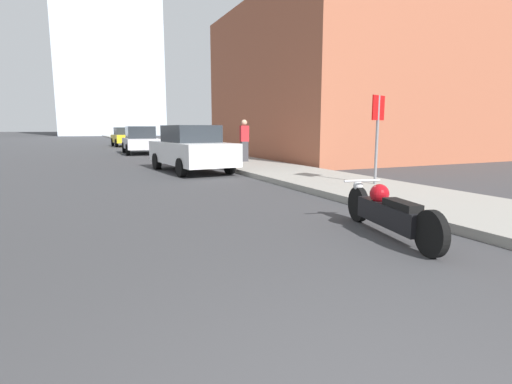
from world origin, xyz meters
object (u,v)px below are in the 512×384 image
Objects in this scene: parked_car_white at (191,149)px; parked_car_yellow at (125,137)px; motorcycle at (388,212)px; parked_car_silver at (140,140)px; pedestrian at (244,140)px; stop_sign at (378,124)px.

parked_car_white is 21.93m from parked_car_yellow.
parked_car_yellow is at bearing 84.38° from parked_car_white.
motorcycle is 0.55× the size of parked_car_silver.
motorcycle is 20.80m from parked_car_silver.
parked_car_silver is 9.94m from pedestrian.
pedestrian reaches higher than parked_car_yellow.
motorcycle is at bearing -86.92° from parked_car_silver.
pedestrian is (-0.36, 7.74, -0.59)m from stop_sign.
parked_car_yellow is (-0.15, 31.55, 0.46)m from motorcycle.
parked_car_silver reaches higher than parked_car_white.
stop_sign reaches higher than parked_car_yellow.
parked_car_yellow is 1.88× the size of stop_sign.
parked_car_white reaches higher than motorcycle.
parked_car_yellow reaches higher than motorcycle.
motorcycle is 1.12× the size of stop_sign.
stop_sign is at bearing -87.37° from pedestrian.
parked_car_white is at bearing -149.00° from pedestrian.
stop_sign is at bearing -68.12° from parked_car_white.
stop_sign is at bearing -77.44° from parked_car_silver.
pedestrian is (2.62, -20.27, 0.23)m from parked_car_yellow.
parked_car_silver is at bearing 85.34° from parked_car_white.
parked_car_white is at bearing -87.46° from parked_car_silver.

